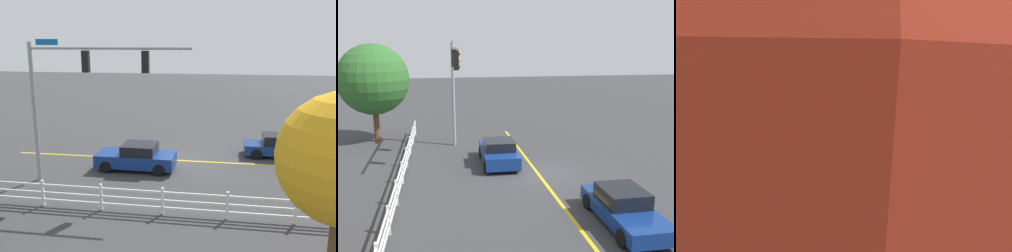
{
  "view_description": "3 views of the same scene",
  "coord_description": "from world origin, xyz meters",
  "views": [
    {
      "loc": [
        -2.8,
        20.62,
        6.89
      ],
      "look_at": [
        0.27,
        1.45,
        2.42
      ],
      "focal_mm": 39.27,
      "sensor_mm": 36.0,
      "label": 1
    },
    {
      "loc": [
        -18.6,
        4.97,
        6.79
      ],
      "look_at": [
        -0.05,
        1.73,
        2.67
      ],
      "focal_mm": 40.03,
      "sensor_mm": 36.0,
      "label": 2
    },
    {
      "loc": [
        -13.4,
        10.15,
        4.39
      ],
      "look_at": [
        1.89,
        2.28,
        1.91
      ],
      "focal_mm": 33.27,
      "sensor_mm": 36.0,
      "label": 3
    }
  ],
  "objects": [
    {
      "name": "white_rail_fence",
      "position": [
        -3.0,
        7.01,
        0.6
      ],
      "size": [
        26.1,
        0.1,
        1.15
      ],
      "color": "white",
      "rests_on": "ground_plane"
    },
    {
      "name": "lane_center_stripe",
      "position": [
        -4.0,
        0.0,
        0.0
      ],
      "size": [
        28.0,
        0.16,
        0.01
      ],
      "primitive_type": "cube",
      "color": "gold",
      "rests_on": "ground_plane"
    },
    {
      "name": "ground_plane",
      "position": [
        0.0,
        0.0,
        0.0
      ],
      "size": [
        120.0,
        120.0,
        0.0
      ],
      "primitive_type": "plane",
      "color": "#38383A"
    },
    {
      "name": "car_0",
      "position": [
        -6.22,
        -1.78,
        0.64
      ],
      "size": [
        4.57,
        1.88,
        1.37
      ],
      "rotation": [
        0.0,
        0.0,
        3.14
      ],
      "color": "navy",
      "rests_on": "ground_plane"
    },
    {
      "name": "car_2",
      "position": [
        1.94,
        1.82,
        0.69
      ],
      "size": [
        4.3,
        2.03,
        1.45
      ],
      "rotation": [
        0.0,
        0.0,
        -0.01
      ],
      "color": "navy",
      "rests_on": "ground_plane"
    },
    {
      "name": "signal_assembly",
      "position": [
        4.31,
        4.15,
        4.95
      ],
      "size": [
        7.82,
        0.38,
        7.01
      ],
      "color": "gray",
      "rests_on": "ground_plane"
    }
  ]
}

